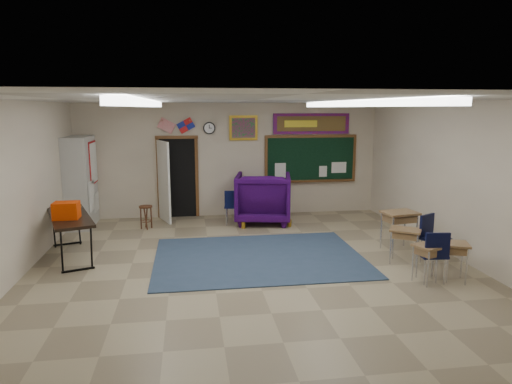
{
  "coord_description": "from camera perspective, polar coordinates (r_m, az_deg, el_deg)",
  "views": [
    {
      "loc": [
        -1.1,
        -7.59,
        2.87
      ],
      "look_at": [
        0.25,
        1.5,
        1.17
      ],
      "focal_mm": 32.0,
      "sensor_mm": 36.0,
      "label": 1
    }
  ],
  "objects": [
    {
      "name": "floor",
      "position": [
        8.19,
        -0.17,
        -10.03
      ],
      "size": [
        9.0,
        9.0,
        0.0
      ],
      "primitive_type": "plane",
      "color": "gray",
      "rests_on": "ground"
    },
    {
      "name": "back_wall",
      "position": [
        12.22,
        -3.22,
        4.02
      ],
      "size": [
        8.0,
        0.04,
        3.0
      ],
      "primitive_type": "cube",
      "color": "beige",
      "rests_on": "floor"
    },
    {
      "name": "front_wall",
      "position": [
        3.56,
        10.55,
        -12.36
      ],
      "size": [
        8.0,
        0.04,
        3.0
      ],
      "primitive_type": "cube",
      "color": "beige",
      "rests_on": "floor"
    },
    {
      "name": "left_wall",
      "position": [
        8.24,
        -28.88,
        -0.41
      ],
      "size": [
        0.04,
        9.0,
        3.0
      ],
      "primitive_type": "cube",
      "color": "beige",
      "rests_on": "floor"
    },
    {
      "name": "right_wall",
      "position": [
        9.25,
        25.16,
        0.95
      ],
      "size": [
        0.04,
        9.0,
        3.0
      ],
      "primitive_type": "cube",
      "color": "beige",
      "rests_on": "floor"
    },
    {
      "name": "ceiling",
      "position": [
        7.67,
        -0.18,
        11.44
      ],
      "size": [
        8.0,
        9.0,
        0.04
      ],
      "primitive_type": "cube",
      "color": "white",
      "rests_on": "back_wall"
    },
    {
      "name": "area_rug",
      "position": [
        8.96,
        0.37,
        -8.14
      ],
      "size": [
        4.0,
        3.0,
        0.02
      ],
      "primitive_type": "cube",
      "color": "#2E3E58",
      "rests_on": "floor"
    },
    {
      "name": "fluorescent_strips",
      "position": [
        7.67,
        -0.18,
        10.99
      ],
      "size": [
        3.86,
        6.0,
        0.1
      ],
      "primitive_type": null,
      "color": "white",
      "rests_on": "ceiling"
    },
    {
      "name": "doorway",
      "position": [
        12.09,
        -10.24,
        1.68
      ],
      "size": [
        1.1,
        0.89,
        2.16
      ],
      "color": "black",
      "rests_on": "back_wall"
    },
    {
      "name": "chalkboard",
      "position": [
        12.58,
        6.85,
        3.98
      ],
      "size": [
        2.55,
        0.14,
        1.3
      ],
      "color": "brown",
      "rests_on": "back_wall"
    },
    {
      "name": "bulletin_board",
      "position": [
        12.51,
        6.95,
        8.47
      ],
      "size": [
        2.1,
        0.05,
        0.55
      ],
      "color": "#B60F14",
      "rests_on": "back_wall"
    },
    {
      "name": "framed_art_print",
      "position": [
        12.16,
        -1.58,
        8.02
      ],
      "size": [
        0.75,
        0.05,
        0.65
      ],
      "color": "#A98220",
      "rests_on": "back_wall"
    },
    {
      "name": "wall_clock",
      "position": [
        12.08,
        -5.87,
        7.95
      ],
      "size": [
        0.32,
        0.05,
        0.32
      ],
      "color": "black",
      "rests_on": "back_wall"
    },
    {
      "name": "wall_flags",
      "position": [
        12.04,
        -9.96,
        8.46
      ],
      "size": [
        1.16,
        0.06,
        0.7
      ],
      "primitive_type": null,
      "color": "red",
      "rests_on": "back_wall"
    },
    {
      "name": "storage_cabinet",
      "position": [
        11.87,
        -21.04,
        1.18
      ],
      "size": [
        0.59,
        1.25,
        2.2
      ],
      "color": "#ADADA8",
      "rests_on": "floor"
    },
    {
      "name": "wingback_armchair",
      "position": [
        11.53,
        0.89,
        -0.74
      ],
      "size": [
        1.59,
        1.62,
        1.26
      ],
      "primitive_type": "imported",
      "rotation": [
        0.0,
        0.0,
        2.95
      ],
      "color": "#24053A",
      "rests_on": "floor"
    },
    {
      "name": "student_chair_reading",
      "position": [
        11.35,
        -2.85,
        -1.88
      ],
      "size": [
        0.51,
        0.51,
        0.89
      ],
      "primitive_type": null,
      "rotation": [
        0.0,
        0.0,
        2.99
      ],
      "color": "black",
      "rests_on": "floor"
    },
    {
      "name": "student_chair_desk_a",
      "position": [
        8.21,
        21.08,
        -7.43
      ],
      "size": [
        0.49,
        0.49,
        0.89
      ],
      "primitive_type": null,
      "rotation": [
        0.0,
        0.0,
        3.04
      ],
      "color": "black",
      "rests_on": "floor"
    },
    {
      "name": "student_chair_desk_b",
      "position": [
        9.13,
        21.5,
        -5.61
      ],
      "size": [
        0.62,
        0.62,
        0.91
      ],
      "primitive_type": null,
      "rotation": [
        0.0,
        0.0,
        0.51
      ],
      "color": "black",
      "rests_on": "floor"
    },
    {
      "name": "student_desk_front_left",
      "position": [
        9.0,
        18.11,
        -6.21
      ],
      "size": [
        0.68,
        0.64,
        0.66
      ],
      "rotation": [
        0.0,
        0.0,
        -0.57
      ],
      "color": "olive",
      "rests_on": "floor"
    },
    {
      "name": "student_desk_front_right",
      "position": [
        9.75,
        17.44,
        -4.4
      ],
      "size": [
        0.74,
        0.6,
        0.8
      ],
      "rotation": [
        0.0,
        0.0,
        0.16
      ],
      "color": "olive",
      "rests_on": "floor"
    },
    {
      "name": "student_desk_back_left",
      "position": [
        8.2,
        20.97,
        -8.07
      ],
      "size": [
        0.64,
        0.55,
        0.65
      ],
      "rotation": [
        0.0,
        0.0,
        0.32
      ],
      "color": "olive",
      "rests_on": "floor"
    },
    {
      "name": "student_desk_back_right",
      "position": [
        8.37,
        23.07,
        -7.77
      ],
      "size": [
        0.66,
        0.58,
        0.66
      ],
      "rotation": [
        0.0,
        0.0,
        -0.34
      ],
      "color": "olive",
      "rests_on": "floor"
    },
    {
      "name": "folding_table",
      "position": [
        9.57,
        -22.14,
        -4.93
      ],
      "size": [
        1.3,
        2.13,
        1.15
      ],
      "rotation": [
        0.0,
        0.0,
        0.34
      ],
      "color": "black",
      "rests_on": "floor"
    },
    {
      "name": "wooden_stool",
      "position": [
        11.29,
        -13.58,
        -3.04
      ],
      "size": [
        0.32,
        0.32,
        0.56
      ],
      "color": "#4C2817",
      "rests_on": "floor"
    }
  ]
}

